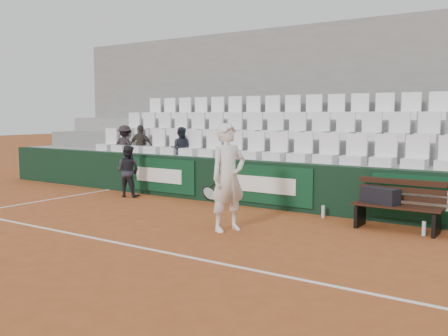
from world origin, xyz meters
The scene contains 19 objects.
ground centered at (0.00, 0.00, 0.00)m, with size 80.00×80.00×0.00m, color #9D4C23.
court_baseline centered at (0.00, 0.00, 0.00)m, with size 18.00×0.06×0.01m, color white.
back_barrier centered at (0.07, 3.99, 0.50)m, with size 18.00×0.34×1.00m.
grandstand_tier_front centered at (0.00, 4.62, 0.50)m, with size 18.00×0.95×1.00m, color #959592.
grandstand_tier_mid centered at (0.00, 5.58, 0.72)m, with size 18.00×0.95×1.45m, color gray.
grandstand_tier_back centered at (0.00, 6.53, 0.95)m, with size 18.00×0.95×1.90m, color #959593.
grandstand_rear_wall centered at (0.00, 7.15, 2.20)m, with size 18.00×0.30×4.40m, color gray.
seat_row_front centered at (0.00, 4.45, 1.31)m, with size 11.90×0.44×0.63m, color white.
seat_row_mid centered at (0.00, 5.40, 1.77)m, with size 11.90×0.44×0.63m, color white.
seat_row_back centered at (0.00, 6.35, 2.21)m, with size 11.90×0.44×0.63m, color white.
bench_left centered at (2.70, 3.32, 0.23)m, with size 1.50×0.56×0.45m, color black.
sports_bag_left centered at (2.40, 3.32, 0.59)m, with size 0.66×0.28×0.28m, color black.
water_bottle_near centered at (1.21, 3.63, 0.12)m, with size 0.07×0.07×0.24m, color silver.
water_bottle_far centered at (3.18, 3.20, 0.12)m, with size 0.07×0.07×0.24m, color silver.
tennis_player centered at (0.26, 1.68, 0.93)m, with size 0.83×0.80×1.87m.
ball_kid centered at (-3.77, 3.32, 0.63)m, with size 0.61×0.48×1.27m, color #212129.
spectator_a centered at (-5.04, 4.50, 1.59)m, with size 0.76×0.43×1.17m, color black.
spectator_b centered at (-4.43, 4.50, 1.59)m, with size 0.70×0.29×1.19m, color #36312B.
spectator_c centered at (-3.05, 4.50, 1.57)m, with size 0.56×0.44×1.15m, color #1F242F.
Camera 1 is at (4.95, -5.44, 2.01)m, focal length 40.00 mm.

